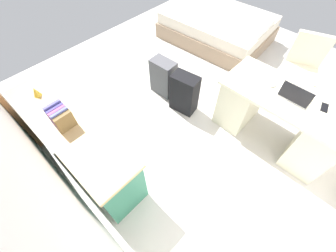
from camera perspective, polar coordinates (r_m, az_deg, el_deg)
name	(u,v)px	position (r m, az deg, el deg)	size (l,w,h in m)	color
ground_plane	(209,100)	(3.39, 10.78, 6.75)	(5.48, 5.48, 0.00)	beige
wall_back	(20,152)	(1.62, -34.56, -5.63)	(4.16, 0.10, 2.52)	white
desk	(277,118)	(2.92, 26.96, 1.93)	(1.44, 0.67, 0.74)	beige
office_chair	(298,73)	(3.63, 31.11, 11.84)	(0.58, 0.58, 0.94)	black
credenza	(78,143)	(2.62, -22.71, -4.26)	(1.80, 0.48, 0.73)	#2D7056
bed	(218,27)	(4.62, 13.00, 24.16)	(1.99, 1.53, 0.58)	gray
suitcase_black	(184,93)	(3.02, 4.34, 8.58)	(0.36, 0.22, 0.59)	black
suitcase_spare_grey	(163,77)	(3.28, -1.24, 12.75)	(0.36, 0.22, 0.56)	#4C4C51
laptop	(295,96)	(2.65, 30.66, 6.93)	(0.31, 0.22, 0.21)	#B7B7BC
computer_mouse	(273,84)	(2.73, 26.08, 9.87)	(0.06, 0.10, 0.03)	white
cell_phone_near_laptop	(325,107)	(2.76, 36.07, 3.98)	(0.07, 0.14, 0.01)	black
book_row	(61,117)	(2.28, -26.48, 2.15)	(0.20, 0.17, 0.22)	brown
figurine_small	(36,92)	(2.73, -31.61, 7.68)	(0.08, 0.08, 0.11)	gold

